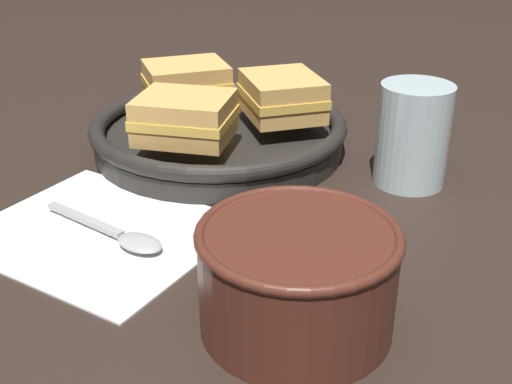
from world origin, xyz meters
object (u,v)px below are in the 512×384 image
sandwich_near_left (185,117)px  soup_bowl (297,272)px  sandwich_near_right (282,96)px  spoon (124,236)px  drinking_glass (413,135)px  skillet (219,134)px  sandwich_far_left (186,82)px

sandwich_near_left → soup_bowl: bearing=-48.0°
sandwich_near_left → sandwich_near_right: size_ratio=0.85×
spoon → drinking_glass: size_ratio=1.34×
soup_bowl → spoon: size_ratio=1.00×
drinking_glass → soup_bowl: bearing=-98.3°
soup_bowl → skillet: 0.33m
drinking_glass → spoon: bearing=-134.8°
sandwich_near_left → sandwich_far_left: size_ratio=0.85×
sandwich_near_left → skillet: bearing=85.3°
sandwich_far_left → sandwich_near_left: bearing=-64.7°
sandwich_near_right → drinking_glass: size_ratio=1.20×
spoon → sandwich_near_left: (-0.01, 0.15, 0.06)m
sandwich_near_left → drinking_glass: bearing=15.8°
soup_bowl → drinking_glass: (0.04, 0.27, 0.01)m
sandwich_near_left → sandwich_far_left: 0.13m
skillet → drinking_glass: (0.22, -0.01, 0.03)m
sandwich_near_left → sandwich_far_left: (-0.05, 0.11, 0.00)m
skillet → sandwich_near_left: sandwich_near_left is taller
skillet → sandwich_near_right: bearing=25.3°
sandwich_near_right → skillet: bearing=-154.7°
skillet → sandwich_far_left: sandwich_far_left is taller
sandwich_near_right → drinking_glass: drinking_glass is taller
spoon → sandwich_near_right: bearing=92.7°
soup_bowl → skillet: (-0.18, 0.28, -0.02)m
soup_bowl → spoon: (-0.17, 0.06, -0.04)m
sandwich_near_right → drinking_glass: 0.16m
sandwich_near_left → spoon: bearing=-85.5°
skillet → sandwich_near_left: (-0.01, -0.07, 0.04)m
soup_bowl → sandwich_near_right: sandwich_near_right is taller
skillet → soup_bowl: bearing=-57.2°
skillet → drinking_glass: bearing=-2.2°
soup_bowl → sandwich_far_left: (-0.24, 0.32, 0.02)m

